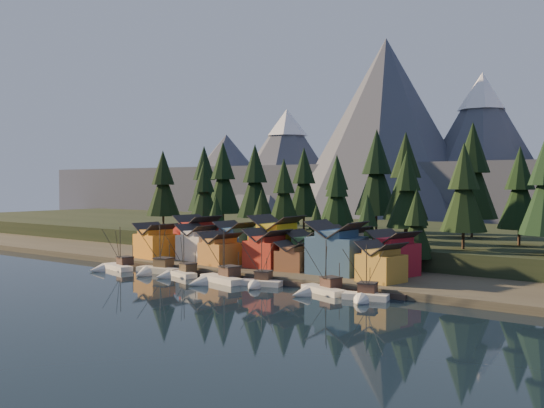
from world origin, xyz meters
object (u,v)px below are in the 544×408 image
Objects in this scene: boat_3 at (216,272)px; house_front_1 at (198,241)px; boat_2 at (178,267)px; boat_6 at (364,288)px; boat_0 at (113,261)px; house_front_0 at (155,240)px; house_back_0 at (197,234)px; boat_1 at (155,263)px; house_back_1 at (236,240)px; boat_5 at (318,283)px; boat_4 at (259,276)px.

boat_3 reaches higher than house_front_1.
boat_6 is (46.51, 0.49, 0.12)m from boat_2.
boat_0 is 1.16× the size of house_front_0.
boat_3 is 36.63m from house_front_0.
boat_6 is at bearing -12.56° from house_back_0.
house_front_0 is at bearing 171.69° from boat_3.
boat_1 reaches higher than boat_0.
boat_6 is (66.45, 2.34, 0.05)m from boat_0.
house_front_1 is (-9.17, 16.19, 4.10)m from boat_2.
boat_2 is at bearing 19.94° from boat_0.
boat_2 is 1.00× the size of house_back_0.
boat_3 is at bearing -58.01° from house_back_1.
house_front_0 reaches higher than boat_5.
house_front_0 is (-33.72, 13.77, 3.93)m from boat_3.
boat_5 is 58.81m from house_front_0.
boat_1 is 24.51m from house_back_0.
boat_1 is 1.00× the size of boat_3.
house_back_0 is at bearing 146.42° from boat_6.
house_front_1 is at bearing -38.25° from house_back_0.
boat_0 is 1.06× the size of boat_6.
house_front_0 is (-1.15, 14.45, 4.04)m from boat_0.
boat_3 is 33.93m from boat_6.
boat_1 reaches higher than boat_4.
boat_1 is 1.28× the size of house_front_0.
boat_4 is 1.11× the size of house_back_1.
boat_2 is 1.00× the size of boat_6.
boat_1 reaches higher than house_front_0.
house_back_0 reaches higher than boat_6.
house_back_1 is at bearing 135.19° from boat_3.
house_front_1 is (-21.79, 17.38, 3.92)m from boat_3.
boat_1 is 18.68m from house_front_0.
boat_2 reaches higher than boat_4.
boat_5 is 1.13× the size of house_front_0.
boat_1 is at bearing -35.43° from house_front_0.
boat_0 is 12.45m from boat_1.
boat_1 is at bearing -104.81° from house_back_1.
house_front_0 is at bearing 129.87° from boat_1.
boat_2 is 1.02× the size of boat_4.
house_back_0 is 1.13× the size of house_back_1.
house_back_1 reaches higher than boat_5.
boat_2 is 22.27m from boat_4.
house_back_0 is at bearing 153.61° from boat_3.
boat_3 is 1.19× the size of boat_4.
boat_2 is 24.91m from house_front_0.
boat_6 is 1.14× the size of house_back_1.
boat_3 is 1.40× the size of house_front_1.
boat_1 is at bearing -169.92° from boat_3.
house_back_1 is at bearing 33.40° from house_front_0.
boat_4 is (9.63, 2.12, -0.20)m from boat_3.
house_front_1 is (-55.67, 15.71, 3.98)m from boat_6.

